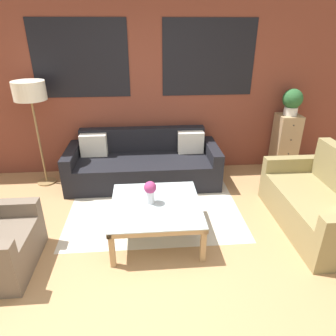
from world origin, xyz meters
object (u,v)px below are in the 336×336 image
Objects in this scene: couch_dark at (144,165)px; coffee_table at (156,208)px; settee_vintage at (321,205)px; potted_plant at (292,101)px; drawer_cabinet at (285,143)px; flower_vase at (150,190)px; floor_lamp at (30,95)px.

couch_dark is 1.41m from coffee_table.
coffee_table is at bearing -84.61° from couch_dark.
potted_plant reaches higher than settee_vintage.
drawer_cabinet is 3.60× the size of flower_vase.
couch_dark is 8.64× the size of flower_vase.
couch_dark is 1.40m from flower_vase.
floor_lamp is 3.81× the size of potted_plant.
drawer_cabinet is at bearing 81.40° from settee_vintage.
coffee_table is 2.76m from drawer_cabinet.
couch_dark is at bearing 95.39° from coffee_table.
coffee_table is at bearing -143.65° from drawer_cabinet.
floor_lamp is at bearing -177.49° from drawer_cabinet.
floor_lamp is at bearing 138.39° from flower_vase.
potted_plant is at bearing 5.62° from couch_dark.
floor_lamp is (-3.64, 1.45, 1.07)m from settee_vintage.
settee_vintage is 2.05m from flower_vase.
couch_dark is at bearing -2.30° from floor_lamp.
couch_dark is at bearing 146.54° from settee_vintage.
couch_dark is at bearing -174.38° from potted_plant.
couch_dark is 1.47× the size of floor_lamp.
floor_lamp is at bearing 158.22° from settee_vintage.
settee_vintage is at bearing -0.74° from flower_vase.
settee_vintage reaches higher than flower_vase.
floor_lamp is at bearing -177.49° from potted_plant.
couch_dark is 2.37m from drawer_cabinet.
floor_lamp is (-1.66, 1.46, 1.00)m from coffee_table.
couch_dark is 2.40× the size of drawer_cabinet.
drawer_cabinet is at bearing 35.05° from flower_vase.
settee_vintage reaches higher than coffee_table.
drawer_cabinet is at bearing 36.35° from coffee_table.
drawer_cabinet is at bearing 5.62° from couch_dark.
floor_lamp is 2.29m from flower_vase.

